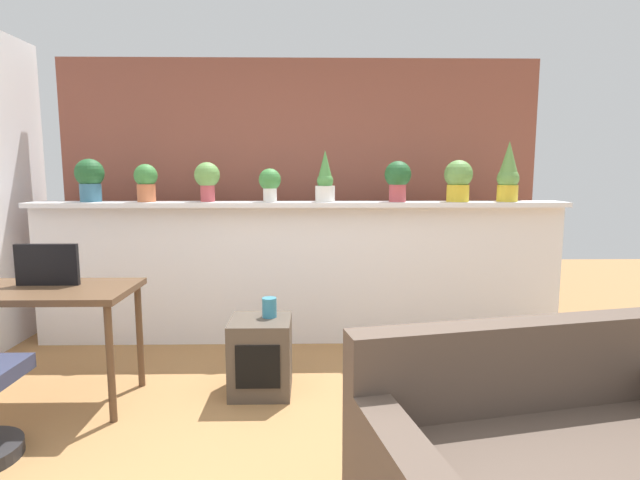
# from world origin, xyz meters

# --- Properties ---
(divider_wall) EXTENTS (4.45, 0.16, 1.18)m
(divider_wall) POSITION_xyz_m (0.00, 2.00, 0.59)
(divider_wall) COLOR white
(divider_wall) RESTS_ON ground
(plant_shelf) EXTENTS (4.45, 0.32, 0.04)m
(plant_shelf) POSITION_xyz_m (0.00, 1.96, 1.20)
(plant_shelf) COLOR white
(plant_shelf) RESTS_ON divider_wall
(brick_wall_behind) EXTENTS (4.45, 0.10, 2.50)m
(brick_wall_behind) POSITION_xyz_m (0.00, 2.60, 1.25)
(brick_wall_behind) COLOR brown
(brick_wall_behind) RESTS_ON ground
(potted_plant_0) EXTENTS (0.23, 0.23, 0.36)m
(potted_plant_0) POSITION_xyz_m (-1.73, 2.00, 1.41)
(potted_plant_0) COLOR #386B84
(potted_plant_0) RESTS_ON plant_shelf
(potted_plant_1) EXTENTS (0.19, 0.19, 0.31)m
(potted_plant_1) POSITION_xyz_m (-1.27, 1.98, 1.39)
(potted_plant_1) COLOR #C66B42
(potted_plant_1) RESTS_ON plant_shelf
(potted_plant_2) EXTENTS (0.21, 0.21, 0.33)m
(potted_plant_2) POSITION_xyz_m (-0.76, 2.00, 1.41)
(potted_plant_2) COLOR #B7474C
(potted_plant_2) RESTS_ON plant_shelf
(potted_plant_3) EXTENTS (0.18, 0.18, 0.28)m
(potted_plant_3) POSITION_xyz_m (-0.24, 1.96, 1.38)
(potted_plant_3) COLOR silver
(potted_plant_3) RESTS_ON plant_shelf
(potted_plant_4) EXTENTS (0.16, 0.16, 0.43)m
(potted_plant_4) POSITION_xyz_m (0.22, 1.97, 1.39)
(potted_plant_4) COLOR silver
(potted_plant_4) RESTS_ON plant_shelf
(potted_plant_5) EXTENTS (0.22, 0.22, 0.34)m
(potted_plant_5) POSITION_xyz_m (0.82, 1.95, 1.41)
(potted_plant_5) COLOR #B7474C
(potted_plant_5) RESTS_ON plant_shelf
(potted_plant_6) EXTENTS (0.23, 0.23, 0.34)m
(potted_plant_6) POSITION_xyz_m (1.33, 1.96, 1.40)
(potted_plant_6) COLOR gold
(potted_plant_6) RESTS_ON plant_shelf
(potted_plant_7) EXTENTS (0.18, 0.18, 0.50)m
(potted_plant_7) POSITION_xyz_m (1.75, 1.96, 1.45)
(potted_plant_7) COLOR gold
(potted_plant_7) RESTS_ON plant_shelf
(desk) EXTENTS (1.10, 0.60, 0.75)m
(desk) POSITION_xyz_m (-1.57, 0.85, 0.67)
(desk) COLOR brown
(desk) RESTS_ON ground
(tv_monitor) EXTENTS (0.39, 0.04, 0.26)m
(tv_monitor) POSITION_xyz_m (-1.57, 0.93, 0.88)
(tv_monitor) COLOR black
(tv_monitor) RESTS_ON desk
(side_cube_shelf) EXTENTS (0.40, 0.41, 0.50)m
(side_cube_shelf) POSITION_xyz_m (-0.24, 0.99, 0.25)
(side_cube_shelf) COLOR #4C4238
(side_cube_shelf) RESTS_ON ground
(vase_on_shelf) EXTENTS (0.10, 0.10, 0.13)m
(vase_on_shelf) POSITION_xyz_m (-0.18, 1.04, 0.57)
(vase_on_shelf) COLOR teal
(vase_on_shelf) RESTS_ON side_cube_shelf
(couch) EXTENTS (1.68, 1.06, 0.80)m
(couch) POSITION_xyz_m (1.07, -0.31, 0.28)
(couch) COLOR brown
(couch) RESTS_ON ground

